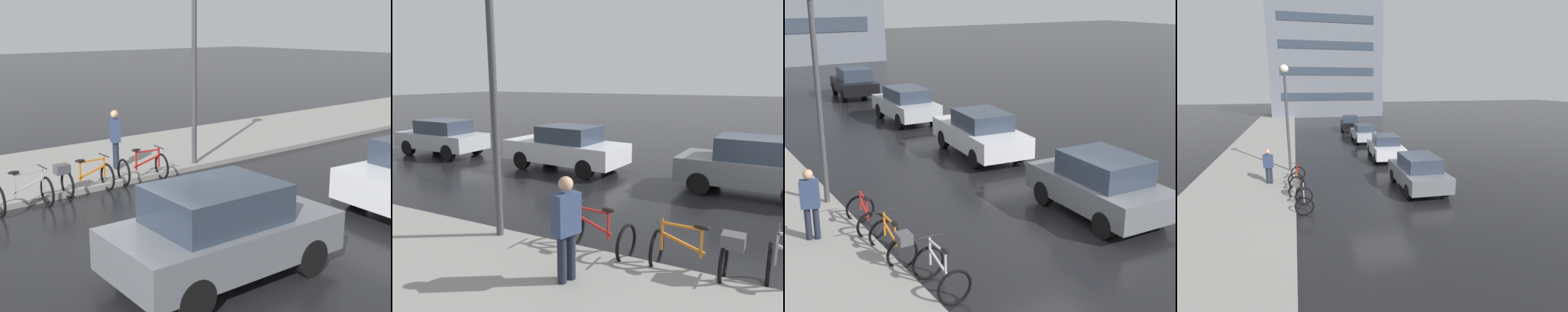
# 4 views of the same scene
# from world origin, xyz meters

# --- Properties ---
(ground_plane) EXTENTS (140.00, 140.00, 0.00)m
(ground_plane) POSITION_xyz_m (0.00, 0.00, 0.00)
(ground_plane) COLOR black
(bicycle_second) EXTENTS (0.73, 1.41, 0.93)m
(bicycle_second) POSITION_xyz_m (-3.54, 1.01, 0.48)
(bicycle_second) COLOR black
(bicycle_second) RESTS_ON ground
(bicycle_third) EXTENTS (0.84, 1.25, 0.94)m
(bicycle_third) POSITION_xyz_m (-3.53, 2.79, 0.40)
(bicycle_third) COLOR black
(bicycle_third) RESTS_ON ground
(car_grey) EXTENTS (2.02, 3.91, 1.60)m
(car_grey) POSITION_xyz_m (1.87, 0.66, 0.81)
(car_grey) COLOR slate
(car_grey) RESTS_ON ground
(car_white) EXTENTS (2.24, 4.50, 1.56)m
(car_white) POSITION_xyz_m (2.08, 6.73, 0.78)
(car_white) COLOR silver
(car_white) RESTS_ON ground
(car_silver) EXTENTS (1.82, 3.90, 1.49)m
(car_silver) POSITION_xyz_m (2.00, 12.73, 0.76)
(car_silver) COLOR #B2B5BA
(car_silver) RESTS_ON ground
(pedestrian) EXTENTS (0.46, 0.37, 1.78)m
(pedestrian) POSITION_xyz_m (-4.79, 2.73, 1.01)
(pedestrian) COLOR #1E2333
(pedestrian) RESTS_ON ground
(streetlamp) EXTENTS (0.43, 0.43, 5.68)m
(streetlamp) POSITION_xyz_m (-3.86, 4.79, 3.89)
(streetlamp) COLOR #424247
(streetlamp) RESTS_ON ground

